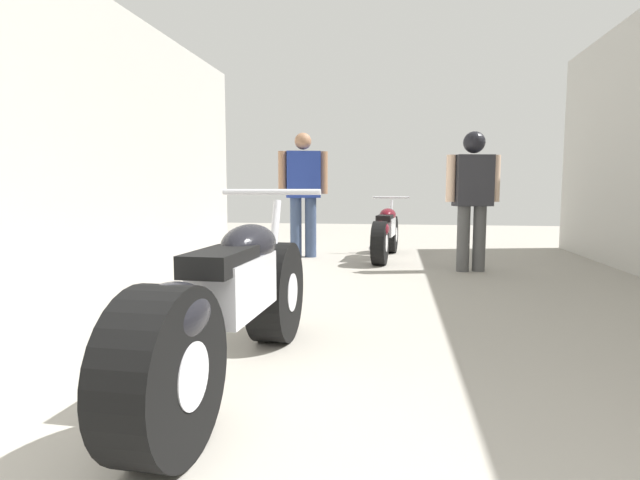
{
  "coord_description": "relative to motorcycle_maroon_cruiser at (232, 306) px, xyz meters",
  "views": [
    {
      "loc": [
        0.19,
        -0.34,
        0.97
      ],
      "look_at": [
        -0.44,
        3.76,
        0.54
      ],
      "focal_mm": 27.77,
      "sensor_mm": 36.0,
      "label": 1
    }
  ],
  "objects": [
    {
      "name": "motorcycle_maroon_cruiser",
      "position": [
        0.0,
        0.0,
        0.0
      ],
      "size": [
        0.62,
        2.08,
        0.97
      ],
      "color": "black",
      "rests_on": "ground_plane"
    },
    {
      "name": "ground_plane",
      "position": [
        0.59,
        2.04,
        -0.4
      ],
      "size": [
        19.04,
        19.04,
        0.0
      ],
      "primitive_type": "plane",
      "color": "#9E998E"
    },
    {
      "name": "motorcycle_black_naked",
      "position": [
        0.63,
        4.66,
        -0.04
      ],
      "size": [
        0.55,
        1.85,
        0.86
      ],
      "color": "black",
      "rests_on": "ground_plane"
    },
    {
      "name": "mechanic_with_helmet",
      "position": [
        1.66,
        3.75,
        0.58
      ],
      "size": [
        0.65,
        0.32,
        1.64
      ],
      "color": "#4C4C4C",
      "rests_on": "ground_plane"
    },
    {
      "name": "mechanic_in_blue",
      "position": [
        -0.53,
        4.66,
        0.59
      ],
      "size": [
        0.71,
        0.37,
        1.76
      ],
      "color": "#384766",
      "rests_on": "ground_plane"
    },
    {
      "name": "garage_partition_left",
      "position": [
        -2.32,
        2.04,
        1.1
      ],
      "size": [
        0.08,
        8.73,
        3.0
      ],
      "primitive_type": "cube",
      "color": "#B7B5AD",
      "rests_on": "ground_plane"
    }
  ]
}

